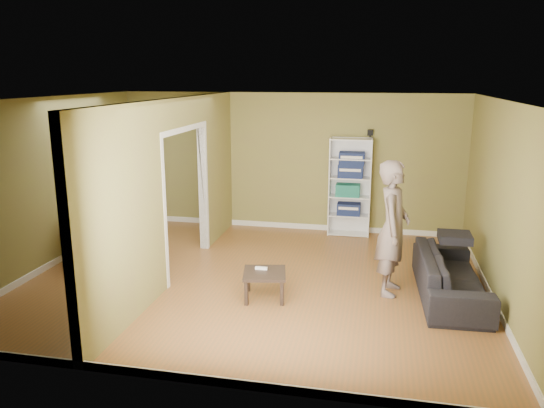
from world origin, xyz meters
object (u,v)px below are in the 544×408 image
at_px(coffee_table, 265,276).
at_px(chair_far, 130,225).
at_px(chair_left, 71,229).
at_px(dining_table, 112,220).
at_px(chair_near, 102,243).
at_px(bookshelf, 350,187).
at_px(person, 394,217).
at_px(sofa, 451,269).

height_order(coffee_table, chair_far, chair_far).
bearing_deg(chair_far, chair_left, 27.78).
distance_m(dining_table, chair_near, 0.61).
distance_m(bookshelf, chair_far, 4.00).
height_order(coffee_table, chair_near, chair_near).
bearing_deg(person, sofa, -81.86).
xyz_separation_m(person, chair_far, (-4.33, 0.99, -0.64)).
distance_m(chair_left, chair_far, 0.94).
distance_m(sofa, chair_near, 5.01).
xyz_separation_m(bookshelf, coffee_table, (-0.91, -3.22, -0.59)).
relative_size(dining_table, chair_left, 1.25).
distance_m(coffee_table, chair_far, 3.10).
bearing_deg(chair_left, chair_far, 131.43).
distance_m(person, chair_far, 4.49).
distance_m(chair_left, chair_near, 1.03).
distance_m(bookshelf, coffee_table, 3.40).
relative_size(dining_table, chair_far, 1.37).
bearing_deg(chair_left, coffee_table, 79.02).
bearing_deg(chair_far, person, 158.34).
height_order(coffee_table, chair_left, chair_left).
distance_m(sofa, chair_left, 5.89).
bearing_deg(sofa, chair_near, 89.30).
bearing_deg(coffee_table, chair_left, 164.21).
distance_m(person, chair_near, 4.27).
height_order(sofa, dining_table, sofa).
bearing_deg(coffee_table, bookshelf, 74.28).
bearing_deg(chair_near, sofa, 22.32).
bearing_deg(coffee_table, chair_far, 150.30).
distance_m(coffee_table, dining_table, 2.90).
bearing_deg(chair_left, sofa, 90.77).
relative_size(person, chair_near, 2.31).
relative_size(bookshelf, chair_far, 2.06).
height_order(sofa, bookshelf, bookshelf).
xyz_separation_m(bookshelf, chair_near, (-3.48, -2.80, -0.44)).
xyz_separation_m(bookshelf, chair_left, (-4.35, -2.25, -0.42)).
height_order(sofa, person, person).
bearing_deg(chair_near, dining_table, 123.63).
xyz_separation_m(sofa, person, (-0.79, -0.01, 0.68)).
relative_size(bookshelf, chair_left, 1.89).
relative_size(sofa, chair_left, 2.15).
bearing_deg(person, chair_left, 92.50).
bearing_deg(chair_left, dining_table, 95.82).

